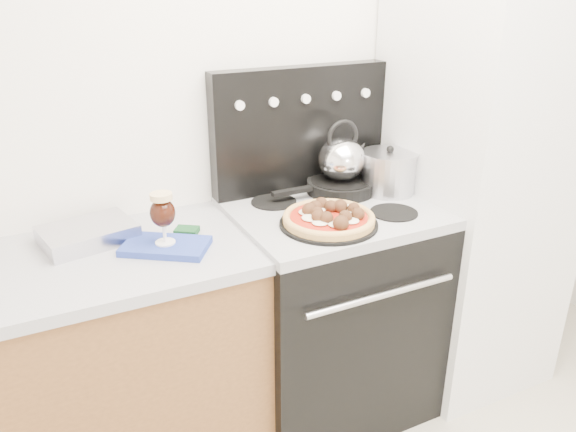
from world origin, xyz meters
TOP-DOWN VIEW (x-y plane):
  - room_shell at (0.00, 0.29)m, footprint 3.52×3.01m
  - base_cabinet at (-1.02, 1.20)m, footprint 1.45×0.60m
  - countertop at (-1.02, 1.20)m, footprint 1.48×0.63m
  - stove_body at (0.08, 1.18)m, footprint 0.76×0.65m
  - cooktop at (0.08, 1.18)m, footprint 0.76×0.65m
  - backguard at (0.08, 1.45)m, footprint 0.76×0.08m
  - fridge at (0.78, 1.15)m, footprint 0.64×0.68m
  - foil_sheet at (-0.81, 1.32)m, footprint 0.34×0.27m
  - oven_mitt at (-0.58, 1.14)m, footprint 0.32×0.29m
  - beer_glass at (-0.58, 1.14)m, footprint 0.10×0.10m
  - pizza_pan at (-0.02, 1.04)m, footprint 0.43×0.43m
  - pizza at (-0.02, 1.04)m, footprint 0.34×0.34m
  - skillet at (0.20, 1.31)m, footprint 0.28×0.28m
  - tea_kettle at (0.20, 1.31)m, footprint 0.23×0.23m
  - stock_pot at (0.37, 1.23)m, footprint 0.26×0.26m

SIDE VIEW (x-z plane):
  - base_cabinet at x=-1.02m, z-range 0.00..0.86m
  - stove_body at x=0.08m, z-range 0.00..0.88m
  - countertop at x=-1.02m, z-range 0.86..0.90m
  - cooktop at x=0.08m, z-range 0.88..0.92m
  - oven_mitt at x=-0.58m, z-range 0.90..0.92m
  - pizza_pan at x=-0.02m, z-range 0.92..0.93m
  - foil_sheet at x=-0.81m, z-range 0.90..0.96m
  - skillet at x=0.20m, z-range 0.92..0.97m
  - fridge at x=0.78m, z-range 0.00..1.90m
  - pizza at x=-0.02m, z-range 0.93..0.98m
  - stock_pot at x=0.37m, z-range 0.92..1.08m
  - beer_glass at x=-0.58m, z-range 0.92..1.10m
  - tea_kettle at x=0.20m, z-range 0.97..1.18m
  - backguard at x=0.08m, z-range 0.92..1.42m
  - room_shell at x=0.00m, z-range -0.01..2.51m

